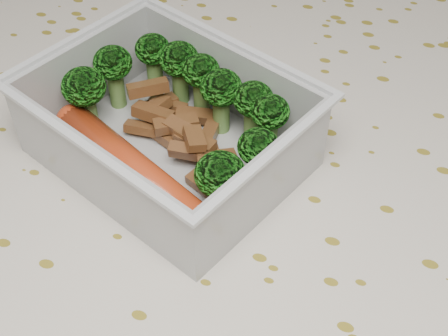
% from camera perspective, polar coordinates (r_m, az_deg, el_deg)
% --- Properties ---
extents(dining_table, '(1.40, 0.90, 0.75)m').
position_cam_1_polar(dining_table, '(0.47, -0.94, -9.95)').
color(dining_table, brown).
rests_on(dining_table, ground).
extents(tablecloth, '(1.46, 0.96, 0.19)m').
position_cam_1_polar(tablecloth, '(0.43, -1.02, -6.23)').
color(tablecloth, beige).
rests_on(tablecloth, dining_table).
extents(lunch_container, '(0.21, 0.19, 0.06)m').
position_cam_1_polar(lunch_container, '(0.42, -5.06, 3.05)').
color(lunch_container, silver).
rests_on(lunch_container, tablecloth).
extents(broccoli_florets, '(0.16, 0.13, 0.05)m').
position_cam_1_polar(broccoli_florets, '(0.42, -3.15, 6.32)').
color(broccoli_florets, '#608C3F').
rests_on(broccoli_florets, lunch_container).
extents(meat_pile, '(0.10, 0.09, 0.03)m').
position_cam_1_polar(meat_pile, '(0.43, -3.99, 3.39)').
color(meat_pile, brown).
rests_on(meat_pile, lunch_container).
extents(sausage, '(0.14, 0.08, 0.03)m').
position_cam_1_polar(sausage, '(0.40, -8.36, -0.26)').
color(sausage, '#B93917').
rests_on(sausage, lunch_container).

